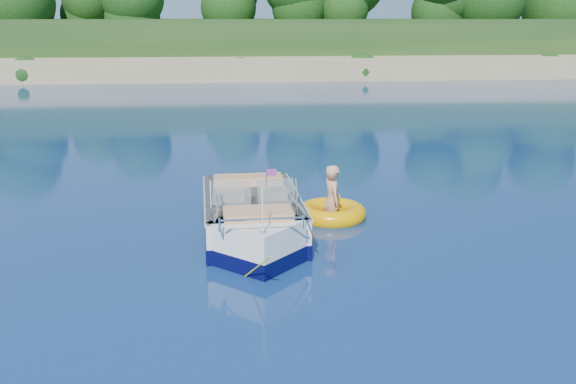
# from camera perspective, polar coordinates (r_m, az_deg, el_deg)

# --- Properties ---
(ground) EXTENTS (160.00, 160.00, 0.00)m
(ground) POSITION_cam_1_polar(r_m,az_deg,el_deg) (9.21, -2.12, -11.16)
(ground) COLOR #0B1B4D
(ground) RESTS_ON ground
(shoreline) EXTENTS (170.00, 59.00, 6.00)m
(shoreline) POSITION_cam_1_polar(r_m,az_deg,el_deg) (72.08, -5.65, 12.68)
(shoreline) COLOR #907A53
(shoreline) RESTS_ON ground
(motorboat) EXTENTS (1.95, 5.17, 1.72)m
(motorboat) POSITION_cam_1_polar(r_m,az_deg,el_deg) (12.29, -3.11, -2.60)
(motorboat) COLOR silver
(motorboat) RESTS_ON ground
(tow_tube) EXTENTS (1.89, 1.89, 0.39)m
(tow_tube) POSITION_cam_1_polar(r_m,az_deg,el_deg) (13.60, 3.87, -1.88)
(tow_tube) COLOR #EA9900
(tow_tube) RESTS_ON ground
(boy) EXTENTS (0.54, 0.91, 1.68)m
(boy) POSITION_cam_1_polar(r_m,az_deg,el_deg) (13.55, 3.84, -2.38)
(boy) COLOR tan
(boy) RESTS_ON ground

